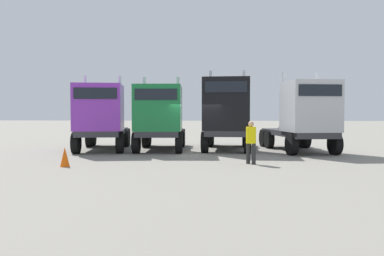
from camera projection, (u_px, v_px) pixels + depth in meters
ground at (197, 153)px, 18.93m from camera, size 200.00×200.00×0.00m
semi_truck_purple at (101, 117)px, 19.97m from camera, size 3.68×6.58×4.16m
semi_truck_green at (160, 117)px, 20.00m from camera, size 3.03×6.10×4.12m
semi_truck_black at (227, 114)px, 20.16m from camera, size 2.69×6.11×4.50m
semi_truck_silver at (305, 116)px, 19.18m from camera, size 3.57×6.47×4.26m
visitor_in_hivis at (251, 139)px, 14.82m from camera, size 0.56×0.56×1.73m
traffic_cone_near at (65, 157)px, 14.07m from camera, size 0.36×0.36×0.74m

